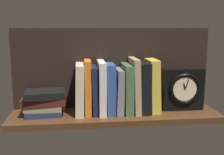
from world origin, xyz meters
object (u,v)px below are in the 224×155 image
book_white_catcher (101,87)px  framed_clock (183,89)px  book_orange_pandolfini (88,87)px  book_navy_bierce (95,90)px  book_stack_side (44,102)px  book_black_skeptic (143,87)px  book_tan_shortstories (135,85)px  book_green_romantic (127,88)px  book_yellow_seinlanguage (153,85)px  book_gray_chess (119,91)px  book_blue_modern (110,88)px  book_cream_twain (80,89)px

book_white_catcher → framed_clock: size_ratio=1.16×
book_orange_pandolfini → book_white_catcher: book_orange_pandolfini is taller
book_navy_bierce → framed_clock: 38.71cm
book_orange_pandolfini → book_stack_side: book_orange_pandolfini is taller
book_black_skeptic → book_tan_shortstories: bearing=180.0°
book_green_romantic → book_yellow_seinlanguage: 11.29cm
book_orange_pandolfini → book_white_catcher: size_ratio=1.02×
book_black_skeptic → book_stack_side: (-41.74, -0.57, -5.37)cm
book_navy_bierce → book_orange_pandolfini: bearing=180.0°
book_gray_chess → book_stack_side: 31.57cm
book_navy_bierce → book_yellow_seinlanguage: book_yellow_seinlanguage is taller
framed_clock → book_yellow_seinlanguage: bearing=179.5°
book_navy_bierce → framed_clock: (38.71, -0.11, -0.67)cm
book_black_skeptic → book_blue_modern: bearing=180.0°
book_black_skeptic → book_cream_twain: bearing=180.0°
book_blue_modern → book_orange_pandolfini: bearing=180.0°
book_cream_twain → book_stack_side: 15.60cm
book_navy_bierce → book_yellow_seinlanguage: bearing=0.0°
book_green_romantic → book_white_catcher: bearing=180.0°
book_white_catcher → book_black_skeptic: 17.87cm
book_yellow_seinlanguage → framed_clock: size_ratio=1.19×
book_white_catcher → book_black_skeptic: (17.87, 0.00, -0.28)cm
book_white_catcher → book_black_skeptic: book_white_catcher is taller
book_cream_twain → framed_clock: 44.92cm
book_blue_modern → book_black_skeptic: book_black_skeptic is taller
book_orange_pandolfini → book_blue_modern: 9.56cm
book_black_skeptic → book_stack_side: 42.09cm
book_white_catcher → book_gray_chess: (7.45, 0.00, -1.69)cm
book_navy_bierce → framed_clock: book_navy_bierce is taller
book_blue_modern → book_green_romantic: bearing=0.0°
book_navy_bierce → book_gray_chess: bearing=0.0°
book_cream_twain → book_blue_modern: 12.88cm
book_navy_bierce → book_green_romantic: book_green_romantic is taller
book_orange_pandolfini → book_yellow_seinlanguage: 27.99cm
book_yellow_seinlanguage → framed_clock: 13.71cm
book_stack_side → book_green_romantic: bearing=0.9°
framed_clock → book_green_romantic: bearing=179.7°
book_cream_twain → book_blue_modern: bearing=0.0°
book_green_romantic → framed_clock: book_green_romantic is taller
book_gray_chess → book_blue_modern: bearing=180.0°
book_gray_chess → book_tan_shortstories: bearing=0.0°
book_orange_pandolfini → book_navy_bierce: 3.14cm
book_gray_chess → book_green_romantic: (3.48, 0.00, 0.97)cm
framed_clock → book_navy_bierce: bearing=179.8°
book_tan_shortstories → book_yellow_seinlanguage: 7.96cm
book_cream_twain → book_white_catcher: book_white_catcher is taller
book_blue_modern → framed_clock: 32.05cm
book_cream_twain → book_gray_chess: book_cream_twain is taller
book_blue_modern → book_gray_chess: bearing=0.0°
book_white_catcher → framed_clock: (35.74, -0.11, -1.73)cm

